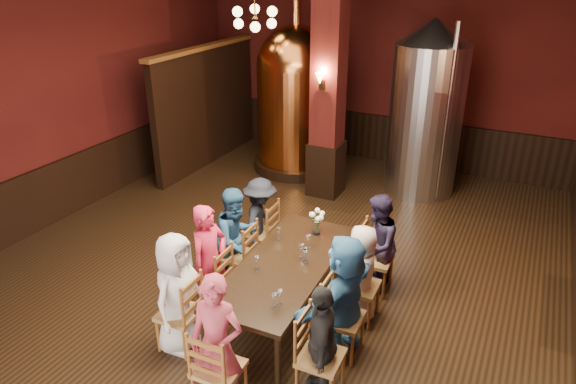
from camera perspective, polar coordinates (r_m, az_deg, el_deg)
The scene contains 37 objects.
room at distance 6.52m, azimuth -2.42°, elevation 8.28°, with size 10.00×10.02×4.50m.
wainscot_back at distance 11.45m, azimuth 9.80°, elevation 6.01°, with size 7.90×0.08×1.00m, color black.
wainscot_left at distance 9.58m, azimuth -23.49°, elevation 0.50°, with size 0.08×9.90×1.00m, color black.
column at distance 9.11m, azimuth 4.56°, elevation 12.93°, with size 0.58×0.58×4.50m, color #47120F.
partition at distance 11.07m, azimuth -9.01°, elevation 9.21°, with size 0.22×3.50×2.40m, color black.
pendant_cluster at distance 9.72m, azimuth -3.69°, elevation 18.77°, with size 0.90×0.90×1.70m, color #A57226, non-canonical shape.
sconce_column at distance 8.85m, azimuth 3.80°, elevation 12.28°, with size 0.20×0.20×0.36m, color black, non-canonical shape.
dining_table at distance 6.23m, azimuth -0.30°, elevation -8.42°, with size 1.09×2.43×0.75m.
chair_0 at distance 6.03m, azimuth -11.98°, elevation -12.97°, with size 0.46×0.46×0.92m, color brown, non-canonical shape.
person_0 at distance 5.87m, azimuth -12.21°, elevation -10.93°, with size 0.71×0.46×1.45m, color silver.
chair_1 at distance 6.46m, azimuth -8.51°, elevation -9.78°, with size 0.46×0.46×0.92m, color brown, non-canonical shape.
person_1 at distance 6.31m, azimuth -8.67°, elevation -7.67°, with size 0.54×0.36×1.48m, color #CA2244.
chair_2 at distance 6.93m, azimuth -5.59°, elevation -7.03°, with size 0.46×0.46×0.92m, color brown, non-canonical shape.
person_2 at distance 6.80m, azimuth -5.68°, elevation -5.20°, with size 0.70×0.34×1.43m, color navy.
chair_3 at distance 7.44m, azimuth -3.04°, elevation -4.58°, with size 0.46×0.46×0.92m, color brown, non-canonical shape.
person_3 at distance 7.34m, azimuth -3.08°, elevation -3.28°, with size 0.84×0.48×1.30m, color black.
chair_4 at distance 5.38m, azimuth 3.69°, elevation -17.82°, with size 0.46×0.46×0.92m, color brown, non-canonical shape.
person_4 at distance 5.25m, azimuth 3.74°, elevation -16.29°, with size 0.76×0.32×1.30m, color black.
chair_5 at distance 5.86m, azimuth 6.11°, elevation -13.72°, with size 0.46×0.46×0.92m, color brown, non-canonical shape.
person_5 at distance 5.69m, azimuth 6.23°, elevation -11.52°, with size 1.37×0.44×1.48m, color teal.
chair_6 at distance 6.37m, azimuth 8.05°, elevation -10.31°, with size 0.46×0.46×0.92m, color brown, non-canonical shape.
person_6 at distance 6.28m, azimuth 8.15°, elevation -9.01°, with size 0.62×0.40×1.27m, color #BFB4A9.
chair_7 at distance 6.92m, azimuth 9.69°, elevation -7.36°, with size 0.46×0.46×0.92m, color brown, non-canonical shape.
person_7 at distance 6.80m, azimuth 9.82°, elevation -5.74°, with size 0.67×0.33×1.37m, color #231C39.
chair_8 at distance 5.30m, azimuth -7.70°, elevation -18.80°, with size 0.46×0.46×0.92m, color brown, non-canonical shape.
person_8 at distance 5.11m, azimuth -7.89°, elevation -16.48°, with size 0.54×0.36×1.49m, color #AE3A4B.
copper_kettle at distance 10.49m, azimuth 0.91°, elevation 10.45°, with size 1.76×1.76×4.16m.
steel_vessel at distance 9.72m, azimuth 15.11°, elevation 8.88°, with size 1.58×1.58×3.17m.
rose_vase at distance 6.71m, azimuth 3.18°, elevation -2.91°, with size 0.21×0.21×0.36m.
wine_glass_0 at distance 5.49m, azimuth -0.92°, elevation -11.62°, with size 0.07×0.07×0.17m, color white, non-canonical shape.
wine_glass_1 at distance 6.20m, azimuth 1.88°, elevation -6.97°, with size 0.07×0.07×0.17m, color white, non-canonical shape.
wine_glass_2 at distance 6.27m, azimuth 1.49°, elevation -6.57°, with size 0.07×0.07×0.17m, color white, non-canonical shape.
wine_glass_3 at distance 6.47m, azimuth 2.28°, elevation -5.51°, with size 0.07×0.07×0.17m, color white, non-canonical shape.
wine_glass_4 at distance 6.16m, azimuth 1.91°, elevation -7.19°, with size 0.07×0.07×0.17m, color white, non-canonical shape.
wine_glass_5 at distance 6.64m, azimuth -1.04°, elevation -4.66°, with size 0.07×0.07×0.17m, color white, non-canonical shape.
wine_glass_6 at distance 6.05m, azimuth -3.50°, elevation -7.90°, with size 0.07×0.07×0.17m, color white, non-canonical shape.
wine_glass_7 at distance 5.44m, azimuth -1.51°, elevation -12.02°, with size 0.07×0.07×0.17m, color white, non-canonical shape.
Camera 1 is at (3.03, -5.48, 4.08)m, focal length 32.00 mm.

